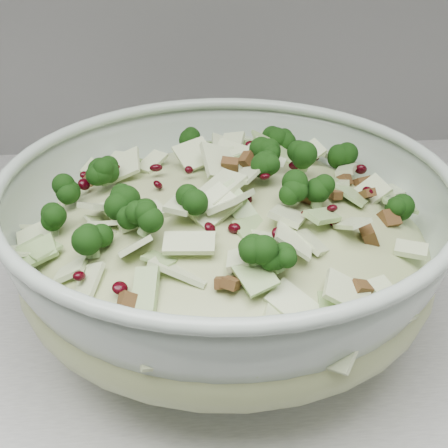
# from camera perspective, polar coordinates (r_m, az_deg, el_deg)

# --- Properties ---
(mixing_bowl) EXTENTS (0.45, 0.45, 0.14)m
(mixing_bowl) POSITION_cam_1_polar(r_m,az_deg,el_deg) (0.50, 0.24, -2.40)
(mixing_bowl) COLOR #AFC1B0
(mixing_bowl) RESTS_ON counter
(salad) EXTENTS (0.45, 0.45, 0.14)m
(salad) POSITION_cam_1_polar(r_m,az_deg,el_deg) (0.49, 0.24, -0.16)
(salad) COLOR #B3BF82
(salad) RESTS_ON mixing_bowl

